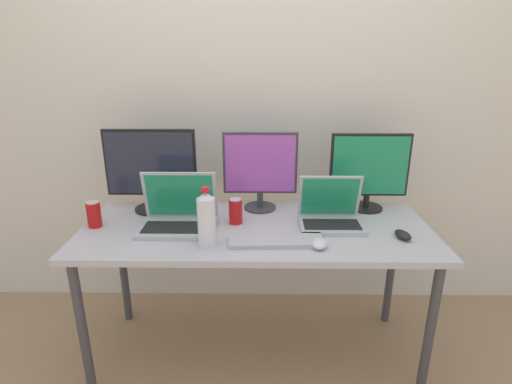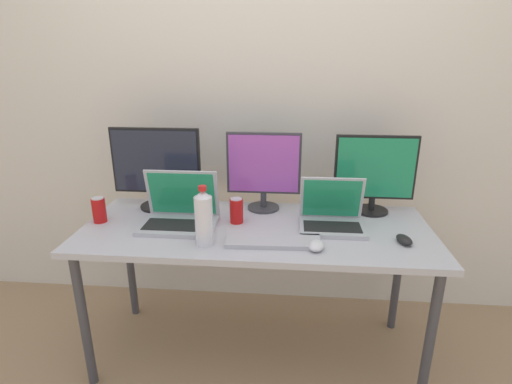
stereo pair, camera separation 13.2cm
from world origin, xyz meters
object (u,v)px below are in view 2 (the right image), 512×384
(monitor_center, at_px, (264,169))
(laptop_silver, at_px, (180,213))
(work_desk, at_px, (256,239))
(monitor_left, at_px, (156,166))
(water_bottle, at_px, (204,218))
(monitor_right, at_px, (375,172))
(soda_can_near_keyboard, at_px, (236,211))
(keyboard_main, at_px, (273,241))
(mouse_by_keyboard, at_px, (404,240))
(laptop_secondary, at_px, (332,216))
(mouse_by_laptop, at_px, (316,246))
(soda_can_by_laptop, at_px, (99,210))

(monitor_center, xyz_separation_m, laptop_silver, (-0.39, -0.24, -0.16))
(work_desk, distance_m, monitor_left, 0.66)
(work_desk, relative_size, water_bottle, 6.26)
(monitor_right, relative_size, soda_can_near_keyboard, 3.28)
(keyboard_main, bearing_deg, mouse_by_keyboard, 3.11)
(water_bottle, bearing_deg, laptop_secondary, 22.23)
(monitor_center, height_order, monitor_right, monitor_center)
(monitor_left, height_order, monitor_right, monitor_left)
(laptop_silver, bearing_deg, laptop_secondary, 2.81)
(monitor_right, bearing_deg, mouse_by_laptop, -124.17)
(monitor_left, height_order, mouse_by_keyboard, monitor_left)
(mouse_by_laptop, bearing_deg, keyboard_main, -179.54)
(soda_can_near_keyboard, bearing_deg, work_desk, -26.44)
(water_bottle, relative_size, soda_can_near_keyboard, 2.14)
(work_desk, xyz_separation_m, soda_can_near_keyboard, (-0.10, 0.05, 0.13))
(work_desk, distance_m, keyboard_main, 0.21)
(work_desk, distance_m, soda_can_near_keyboard, 0.17)
(laptop_secondary, distance_m, soda_can_near_keyboard, 0.46)
(monitor_center, bearing_deg, mouse_by_laptop, -60.53)
(mouse_by_keyboard, bearing_deg, keyboard_main, 170.48)
(laptop_silver, bearing_deg, water_bottle, -50.71)
(keyboard_main, height_order, water_bottle, water_bottle)
(work_desk, xyz_separation_m, monitor_center, (0.02, 0.25, 0.29))
(monitor_center, height_order, mouse_by_laptop, monitor_center)
(mouse_by_laptop, bearing_deg, laptop_secondary, 84.77)
(monitor_center, bearing_deg, keyboard_main, -80.15)
(laptop_silver, relative_size, mouse_by_keyboard, 3.62)
(laptop_secondary, distance_m, keyboard_main, 0.34)
(keyboard_main, bearing_deg, mouse_by_laptop, -15.25)
(mouse_by_keyboard, height_order, soda_can_near_keyboard, soda_can_near_keyboard)
(monitor_left, distance_m, laptop_silver, 0.33)
(monitor_center, distance_m, water_bottle, 0.51)
(laptop_secondary, bearing_deg, keyboard_main, -143.06)
(soda_can_by_laptop, bearing_deg, mouse_by_keyboard, -4.42)
(keyboard_main, xyz_separation_m, mouse_by_keyboard, (0.58, 0.05, 0.01))
(work_desk, relative_size, soda_can_by_laptop, 13.36)
(work_desk, bearing_deg, water_bottle, -136.77)
(keyboard_main, height_order, soda_can_by_laptop, soda_can_by_laptop)
(work_desk, xyz_separation_m, mouse_by_laptop, (0.28, -0.21, 0.08))
(laptop_secondary, relative_size, soda_can_by_laptop, 2.42)
(laptop_secondary, bearing_deg, monitor_center, 148.73)
(laptop_secondary, height_order, mouse_by_laptop, laptop_secondary)
(soda_can_by_laptop, bearing_deg, laptop_secondary, 2.05)
(work_desk, relative_size, mouse_by_keyboard, 16.98)
(mouse_by_keyboard, bearing_deg, laptop_silver, 158.97)
(keyboard_main, bearing_deg, water_bottle, -176.37)
(mouse_by_laptop, relative_size, soda_can_by_laptop, 0.75)
(work_desk, bearing_deg, monitor_right, 23.01)
(monitor_left, height_order, soda_can_by_laptop, monitor_left)
(monitor_center, bearing_deg, laptop_silver, -147.94)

